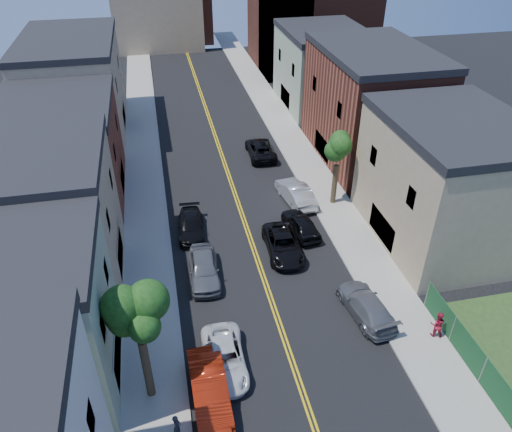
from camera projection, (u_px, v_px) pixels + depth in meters
sidewalk_left at (142, 166)px, 46.96m from camera, size 3.20×100.00×0.15m
sidewalk_right at (300, 151)px, 49.70m from camera, size 3.20×100.00×0.15m
curb_left at (161, 165)px, 47.27m from camera, size 0.30×100.00×0.15m
curb_right at (283, 153)px, 49.40m from camera, size 0.30×100.00×0.15m
bldg_left_palegrn at (16, 330)px, 24.13m from camera, size 9.00×8.00×8.50m
bldg_left_tan_near at (41, 224)px, 31.28m from camera, size 9.00×10.00×9.00m
bldg_left_brick at (62, 154)px, 40.47m from camera, size 9.00×12.00×8.00m
bldg_left_tan_far at (76, 89)px, 51.38m from camera, size 9.00×16.00×9.50m
bldg_right_tan at (446, 185)px, 35.32m from camera, size 9.00×12.00×9.00m
bldg_right_brick at (370, 108)px, 46.38m from camera, size 9.00×14.00×10.00m
bldg_right_palegrn at (322, 71)px, 58.13m from camera, size 9.00×12.00×8.50m
church at (306, 16)px, 69.06m from camera, size 16.20×14.20×22.60m
backdrop_left at (157, 10)px, 78.32m from camera, size 14.00×8.00×12.00m
backdrop_center at (180, 10)px, 82.81m from camera, size 10.00×8.00×10.00m
fence_right at (500, 394)px, 24.71m from camera, size 0.04×15.00×1.90m
tree_left_mid at (135, 305)px, 22.27m from camera, size 5.20×5.20×9.29m
tree_right_far at (339, 142)px, 38.43m from camera, size 4.40×4.40×8.03m
red_sedan at (209, 388)px, 25.30m from camera, size 1.91×5.22×1.71m
white_pickup at (224, 358)px, 27.11m from camera, size 2.46×5.06×1.39m
grey_car_left at (204, 268)px, 33.23m from camera, size 2.22×5.07×1.70m
black_car_left at (191, 226)px, 37.70m from camera, size 2.24×4.87×1.38m
grey_car_right at (366, 306)px, 30.42m from camera, size 2.68×5.39×1.51m
black_car_right at (301, 224)px, 37.73m from camera, size 2.41×4.77×1.56m
silver_car_right at (296, 193)px, 41.39m from camera, size 2.51×5.42×1.72m
dark_car_right_far at (261, 149)px, 48.57m from camera, size 2.63×5.50×1.51m
black_suv_lane at (283, 245)px, 35.63m from camera, size 2.67×5.41×1.48m
pedestrian_left at (177, 426)px, 23.41m from camera, size 0.39×0.58×1.57m
pedestrian_right at (437, 324)px, 28.73m from camera, size 1.07×0.98×1.79m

